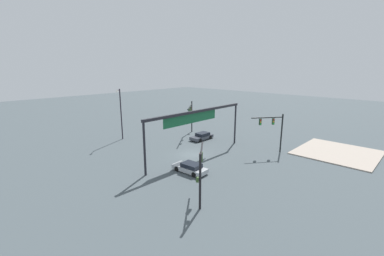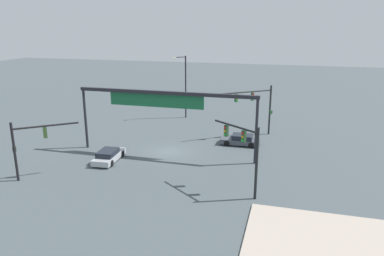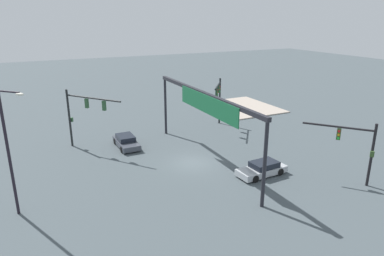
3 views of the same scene
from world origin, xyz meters
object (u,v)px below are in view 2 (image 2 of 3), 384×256
Objects in this scene: sedan_car_waiting_far at (241,140)px; streetlamp_curved_arm at (184,83)px; traffic_signal_near_corner at (29,141)px; sedan_car_approaching at (109,156)px; traffic_signal_cross_street at (258,102)px; traffic_signal_opposite_side at (245,146)px.

streetlamp_curved_arm is at bearing -46.94° from sedan_car_waiting_far.
sedan_car_approaching is (4.53, 5.73, -2.92)m from traffic_signal_near_corner.
traffic_signal_near_corner is 0.86× the size of traffic_signal_cross_street.
traffic_signal_cross_street is 1.34× the size of sedan_car_approaching.
traffic_signal_opposite_side is at bearing 54.82° from traffic_signal_cross_street.
streetlamp_curved_arm is at bearing 35.26° from traffic_signal_near_corner.
sedan_car_approaching is (-13.41, -12.77, -3.65)m from traffic_signal_cross_street.
traffic_signal_opposite_side is 1.28× the size of sedan_car_approaching.
streetlamp_curved_arm is 14.99m from sedan_car_waiting_far.
streetlamp_curved_arm is at bearing -10.49° from sedan_car_approaching.
traffic_signal_opposite_side is at bearing 99.19° from sedan_car_waiting_far.
traffic_signal_near_corner is 0.59× the size of streetlamp_curved_arm.
sedan_car_approaching and sedan_car_waiting_far have the same top height.
traffic_signal_cross_street is at bearing -50.53° from traffic_signal_opposite_side.
traffic_signal_opposite_side is (18.65, 1.98, 0.55)m from traffic_signal_near_corner.
streetlamp_curved_arm is at bearing -25.72° from traffic_signal_opposite_side.
traffic_signal_cross_street reaches higher than sedan_car_waiting_far.
traffic_signal_near_corner is 7.87m from sedan_car_approaching.
streetlamp_curved_arm is 2.03× the size of sedan_car_waiting_far.
streetlamp_curved_arm is (6.84, 24.91, 1.61)m from traffic_signal_near_corner.
traffic_signal_cross_street is (-0.70, 16.52, 0.17)m from traffic_signal_opposite_side.
traffic_signal_opposite_side reaches higher than traffic_signal_near_corner.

